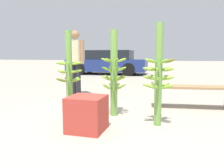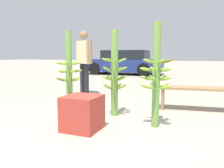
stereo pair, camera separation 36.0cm
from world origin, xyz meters
TOP-DOWN VIEW (x-y plane):
  - ground_plane at (0.00, 0.00)m, footprint 80.00×80.00m
  - banana_stalk_left at (-0.60, 0.06)m, footprint 0.42×0.42m
  - banana_stalk_center at (0.01, 0.51)m, footprint 0.45×0.45m
  - banana_stalk_right at (0.77, 0.17)m, footprint 0.46×0.47m
  - vendor_person at (-1.43, 2.07)m, footprint 0.61×0.36m
  - market_bench at (1.35, 1.40)m, footprint 1.63×0.59m
  - parked_car at (-2.52, 8.43)m, footprint 4.31×1.93m
  - produce_crate at (-0.14, -0.34)m, footprint 0.48×0.48m

SIDE VIEW (x-z plane):
  - ground_plane at x=0.00m, z-range 0.00..0.00m
  - produce_crate at x=-0.14m, z-range 0.00..0.48m
  - market_bench at x=1.35m, z-range 0.16..0.60m
  - parked_car at x=-2.52m, z-range -0.01..1.28m
  - banana_stalk_left at x=-0.60m, z-range 0.01..1.42m
  - banana_stalk_center at x=0.01m, z-range 0.00..1.45m
  - banana_stalk_right at x=0.77m, z-range 0.01..1.49m
  - vendor_person at x=-1.43m, z-range 0.16..1.81m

